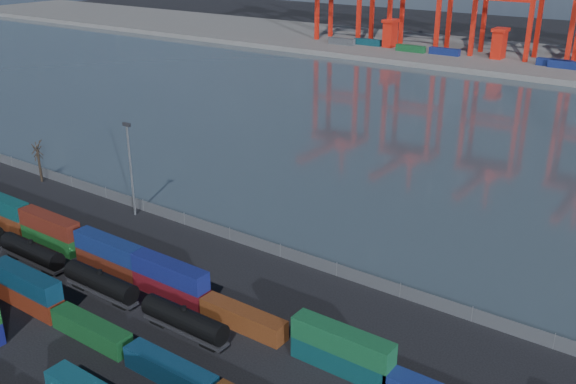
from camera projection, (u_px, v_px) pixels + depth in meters
The scene contains 12 objects.
ground at pixel (142, 347), 76.30m from camera, with size 700.00×700.00×0.00m, color black.
harbor_water at pixel (467, 136), 155.48m from camera, with size 700.00×700.00×0.00m, color #2E3B43.
far_quay at pixel (574, 64), 234.29m from camera, with size 700.00×70.00×2.00m, color #514F4C.
container_row_south at pixel (6, 339), 73.50m from camera, with size 140.90×2.67×5.69m.
container_row_mid at pixel (152, 360), 71.42m from camera, with size 141.36×2.48×5.28m.
container_row_north at pixel (175, 284), 85.42m from camera, with size 141.87×2.49×5.30m.
tanker_string at pixel (2, 239), 98.84m from camera, with size 90.17×2.72×3.90m.
waterfront_fence at pixel (280, 251), 97.04m from camera, with size 160.12×0.12×2.20m.
bare_tree at pixel (39, 161), 125.35m from camera, with size 2.19×2.28×8.61m.
yard_light_mast at pixel (130, 164), 108.57m from camera, with size 1.60×0.40×16.60m.
quay_containers at pixel (532, 61), 228.39m from camera, with size 172.58×10.99×2.60m.
straddle_carriers at pixel (563, 49), 225.53m from camera, with size 140.00×7.00×11.10m.
Camera 1 is at (51.24, -41.77, 45.77)m, focal length 40.00 mm.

